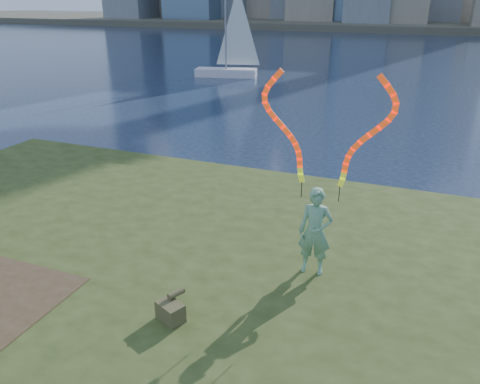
% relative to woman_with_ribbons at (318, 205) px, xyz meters
% --- Properties ---
extents(ground, '(320.00, 320.00, 0.00)m').
position_rel_woman_with_ribbons_xyz_m(ground, '(-3.22, -0.16, -2.20)').
color(ground, '#19253F').
rests_on(ground, ground).
extents(grassy_knoll, '(20.00, 18.00, 0.80)m').
position_rel_woman_with_ribbons_xyz_m(grassy_knoll, '(-3.22, -2.45, -1.86)').
color(grassy_knoll, '#344317').
rests_on(grassy_knoll, ground).
extents(far_shore, '(320.00, 40.00, 1.20)m').
position_rel_woman_with_ribbons_xyz_m(far_shore, '(-3.22, 94.84, -1.60)').
color(far_shore, '#504B3B').
rests_on(far_shore, ground).
extents(woman_with_ribbons, '(2.08, 0.45, 4.09)m').
position_rel_woman_with_ribbons_xyz_m(woman_with_ribbons, '(0.00, 0.00, 0.00)').
color(woman_with_ribbons, '#1E7234').
rests_on(woman_with_ribbons, grassy_knoll).
extents(canvas_bag, '(0.54, 0.61, 0.43)m').
position_rel_woman_with_ribbons_xyz_m(canvas_bag, '(-1.82, -2.32, -1.22)').
color(canvas_bag, '#4A4C27').
rests_on(canvas_bag, grassy_knoll).
extents(sailboat, '(4.92, 2.46, 7.40)m').
position_rel_woman_with_ribbons_xyz_m(sailboat, '(-12.63, 25.69, -0.93)').
color(sailboat, white).
rests_on(sailboat, ground).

